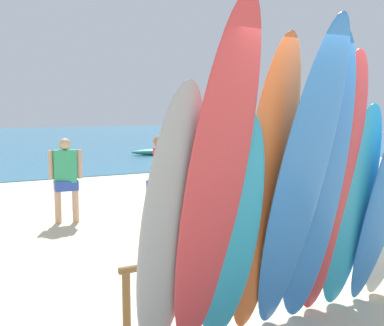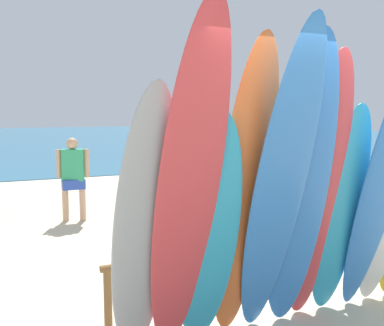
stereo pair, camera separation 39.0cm
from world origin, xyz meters
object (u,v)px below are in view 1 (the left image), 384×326
Objects in this scene: surfboard_teal_2 at (230,233)px; surfboard_red_6 at (332,191)px; surfboard_blue_5 at (317,186)px; beach_chair_red at (346,207)px; beachgoer_near_rack at (66,174)px; surfboard_blue_4 at (299,189)px; surfboard_orange_3 at (264,195)px; beachgoer_photographing at (160,174)px; surfboard_rack at (287,252)px; distant_boat at (181,151)px; surfboard_red_1 at (214,193)px; surfboard_grey_0 at (169,230)px; surfboard_teal_7 at (351,210)px.

surfboard_red_6 is at bearing 5.95° from surfboard_teal_2.
beach_chair_red is at bearing 44.65° from surfboard_blue_5.
surfboard_blue_5 is 5.08m from beachgoer_near_rack.
surfboard_teal_2 is 0.68m from surfboard_blue_4.
beachgoer_near_rack is at bearing 96.92° from surfboard_orange_3.
beachgoer_photographing is 3.11m from beach_chair_red.
surfboard_rack is 15.37m from distant_boat.
distant_boat is (5.60, 10.83, -0.74)m from beachgoer_photographing.
surfboard_red_6 is at bearing 19.77° from surfboard_blue_5.
surfboard_rack is at bearing 105.25° from surfboard_red_6.
surfboard_red_6 is (0.25, 0.06, -0.07)m from surfboard_blue_5.
surfboard_red_1 reaches higher than beach_chair_red.
surfboard_blue_5 is 4.03m from beachgoer_photographing.
surfboard_red_1 is 0.63× the size of distant_boat.
surfboard_red_1 is 1.12× the size of surfboard_red_6.
surfboard_red_1 reaches higher than surfboard_rack.
surfboard_grey_0 is 4.75m from beach_chair_red.
surfboard_rack reaches higher than distant_boat.
beachgoer_near_rack is (-0.31, 4.89, -0.14)m from surfboard_teal_2.
surfboard_red_1 is at bearing -169.51° from surfboard_red_6.
surfboard_blue_4 reaches higher than beach_chair_red.
surfboard_red_6 reaches higher than beachgoer_near_rack.
surfboard_rack is at bearing 31.55° from surfboard_teal_2.
surfboard_red_1 is at bearing -151.58° from surfboard_rack.
surfboard_blue_4 reaches higher than surfboard_teal_2.
beach_chair_red is at bearing 38.96° from surfboard_blue_4.
distant_boat is at bearing 73.90° from surfboard_blue_5.
surfboard_blue_4 is 1.10× the size of surfboard_red_6.
surfboard_blue_4 reaches higher than surfboard_red_6.
beach_chair_red is at bearing 27.18° from surfboard_red_1.
surfboard_red_1 is at bearing -74.86° from beachgoer_near_rack.
surfboard_red_6 is at bearing -2.13° from surfboard_grey_0.
beachgoer_photographing is at bearing 88.84° from surfboard_rack.
surfboard_grey_0 is at bearing -78.41° from beachgoer_near_rack.
surfboard_blue_4 reaches higher than surfboard_rack.
beachgoer_photographing is (1.61, 4.00, -0.20)m from surfboard_grey_0.
distant_boat is (5.81, 14.83, -1.15)m from surfboard_blue_5.
surfboard_orange_3 is 16.16m from distant_boat.
surfboard_rack is 0.79× the size of distant_boat.
surfboard_red_6 is (0.11, -0.48, 0.70)m from surfboard_rack.
surfboard_orange_3 reaches higher than beach_chair_red.
surfboard_red_1 is 1.90× the size of beachgoer_near_rack.
surfboard_red_1 is at bearing 0.01° from beachgoer_photographing.
surfboard_teal_7 is (0.84, 0.23, -0.31)m from surfboard_blue_4.
beach_chair_red is at bearing -20.19° from beachgoer_near_rack.
surfboard_grey_0 is 0.55m from surfboard_teal_2.
surfboard_grey_0 is at bearing -115.92° from distant_boat.
distant_boat is (6.35, 14.82, -1.12)m from surfboard_orange_3.
surfboard_rack is 1.13m from surfboard_blue_4.
surfboard_teal_2 reaches higher than surfboard_rack.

